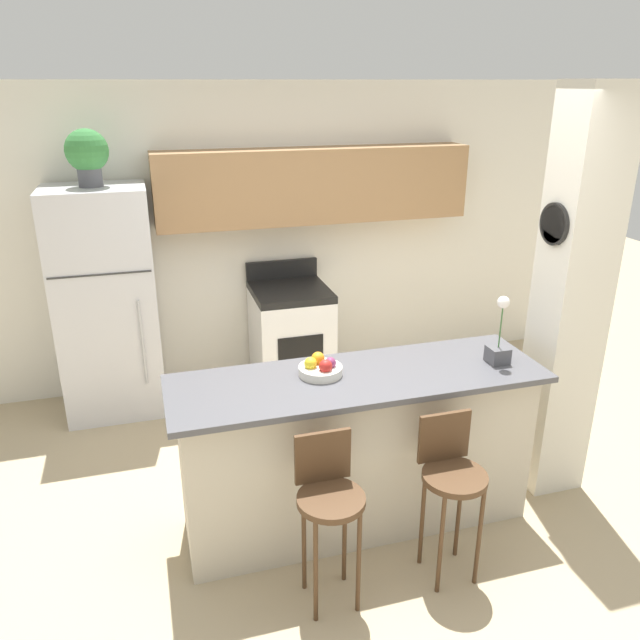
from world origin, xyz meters
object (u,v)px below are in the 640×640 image
Objects in this scene: stove_range at (291,337)px; fruit_bowl at (320,368)px; bar_stool_left at (329,498)px; orchid_vase at (499,344)px; refrigerator at (107,304)px; potted_plant_on_fridge at (87,154)px; bar_stool_right at (451,476)px.

stove_range is 1.91m from fruit_bowl.
orchid_vase reaches higher than bar_stool_left.
refrigerator is at bearing 123.56° from fruit_bowl.
potted_plant_on_fridge is at bearing 139.05° from orchid_vase.
potted_plant_on_fridge is (-1.47, 0.02, 1.59)m from stove_range.
stove_range is (1.47, -0.02, -0.45)m from refrigerator.
potted_plant_on_fridge is 2.41m from fruit_bowl.
orchid_vase is (2.25, -1.96, 0.20)m from refrigerator.
stove_range is at bearing -0.60° from refrigerator.
fruit_bowl is (-0.26, -1.81, 0.57)m from stove_range.
stove_range is 2.43m from bar_stool_right.
stove_range is 2.17m from potted_plant_on_fridge.
orchid_vase is 1.66× the size of fruit_bowl.
refrigerator is 7.33× the size of fruit_bowl.
refrigerator is 3.00m from bar_stool_right.
potted_plant_on_fridge is at bearing 125.81° from bar_stool_right.
potted_plant_on_fridge is at bearing 123.56° from fruit_bowl.
bar_stool_left is 2.24× the size of orchid_vase.
orchid_vase is 1.06m from fruit_bowl.
orchid_vase is at bearing 42.50° from bar_stool_right.
fruit_bowl is (-0.54, 0.60, 0.42)m from bar_stool_right.
potted_plant_on_fridge is (-1.75, 2.42, 1.45)m from bar_stool_right.
stove_range is 4.31× the size of fruit_bowl.
bar_stool_right is 3.32m from potted_plant_on_fridge.
orchid_vase is (0.78, -1.94, 0.64)m from stove_range.
stove_range is 2.60× the size of orchid_vase.
potted_plant_on_fridge is (-0.00, 0.00, 1.14)m from refrigerator.
refrigerator is at bearing 179.40° from stove_range.
refrigerator reaches higher than fruit_bowl.
orchid_vase is (2.25, -1.96, -0.95)m from potted_plant_on_fridge.
potted_plant_on_fridge reaches higher than fruit_bowl.
stove_range is at bearing 80.66° from bar_stool_left.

